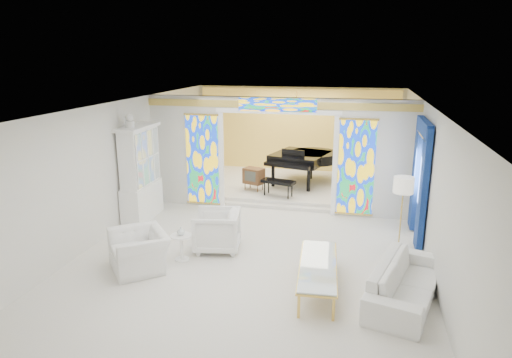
% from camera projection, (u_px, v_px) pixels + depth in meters
% --- Properties ---
extents(floor, '(12.00, 12.00, 0.00)m').
position_uv_depth(floor, '(261.00, 237.00, 10.43)').
color(floor, silver).
rests_on(floor, ground).
extents(ceiling, '(7.00, 12.00, 0.02)m').
position_uv_depth(ceiling, '(262.00, 105.00, 9.64)').
color(ceiling, white).
rests_on(ceiling, wall_back).
extents(wall_back, '(7.00, 0.02, 3.00)m').
position_uv_depth(wall_back, '(298.00, 131.00, 15.68)').
color(wall_back, silver).
rests_on(wall_back, floor).
extents(wall_front, '(7.00, 0.02, 3.00)m').
position_uv_depth(wall_front, '(132.00, 327.00, 4.38)').
color(wall_front, silver).
rests_on(wall_front, floor).
extents(wall_left, '(0.02, 12.00, 3.00)m').
position_uv_depth(wall_left, '(117.00, 166.00, 10.77)').
color(wall_left, silver).
rests_on(wall_left, floor).
extents(wall_right, '(0.02, 12.00, 3.00)m').
position_uv_depth(wall_right, '(429.00, 184.00, 9.29)').
color(wall_right, silver).
rests_on(wall_right, floor).
extents(partition_wall, '(7.00, 0.22, 3.00)m').
position_uv_depth(partition_wall, '(277.00, 150.00, 11.87)').
color(partition_wall, silver).
rests_on(partition_wall, floor).
extents(stained_glass_left, '(0.90, 0.04, 2.40)m').
position_uv_depth(stained_glass_left, '(203.00, 160.00, 12.29)').
color(stained_glass_left, gold).
rests_on(stained_glass_left, partition_wall).
extents(stained_glass_right, '(0.90, 0.04, 2.40)m').
position_uv_depth(stained_glass_right, '(356.00, 168.00, 11.43)').
color(stained_glass_right, gold).
rests_on(stained_glass_right, partition_wall).
extents(stained_glass_transom, '(2.00, 0.04, 0.34)m').
position_uv_depth(stained_glass_transom, '(277.00, 105.00, 11.46)').
color(stained_glass_transom, gold).
rests_on(stained_glass_transom, partition_wall).
extents(alcove_platform, '(6.80, 3.80, 0.18)m').
position_uv_depth(alcove_platform, '(289.00, 185.00, 14.26)').
color(alcove_platform, silver).
rests_on(alcove_platform, floor).
extents(gold_curtain_back, '(6.70, 0.10, 2.90)m').
position_uv_depth(gold_curtain_back, '(297.00, 132.00, 15.57)').
color(gold_curtain_back, '#EFCA53').
rests_on(gold_curtain_back, wall_back).
extents(chandelier, '(0.48, 0.48, 0.30)m').
position_uv_depth(chandelier, '(296.00, 107.00, 13.48)').
color(chandelier, gold).
rests_on(chandelier, ceiling).
extents(blue_drapes, '(0.14, 1.85, 2.65)m').
position_uv_depth(blue_drapes, '(420.00, 171.00, 9.95)').
color(blue_drapes, navy).
rests_on(blue_drapes, wall_right).
extents(china_cabinet, '(0.56, 1.46, 2.72)m').
position_uv_depth(china_cabinet, '(140.00, 174.00, 11.36)').
color(china_cabinet, white).
rests_on(china_cabinet, floor).
extents(armchair_left, '(1.50, 1.52, 0.74)m').
position_uv_depth(armchair_left, '(139.00, 251.00, 8.82)').
color(armchair_left, white).
rests_on(armchair_left, floor).
extents(armchair_right, '(1.10, 1.07, 0.87)m').
position_uv_depth(armchair_right, '(217.00, 230.00, 9.68)').
color(armchair_right, white).
rests_on(armchair_right, floor).
extents(sofa, '(1.52, 2.47, 0.68)m').
position_uv_depth(sofa, '(406.00, 282.00, 7.68)').
color(sofa, white).
rests_on(sofa, floor).
extents(side_table, '(0.57, 0.57, 0.54)m').
position_uv_depth(side_table, '(181.00, 244.00, 9.19)').
color(side_table, white).
rests_on(side_table, floor).
extents(vase, '(0.21, 0.21, 0.17)m').
position_uv_depth(vase, '(181.00, 231.00, 9.12)').
color(vase, silver).
rests_on(vase, side_table).
extents(coffee_table, '(0.79, 2.16, 0.47)m').
position_uv_depth(coffee_table, '(318.00, 266.00, 8.03)').
color(coffee_table, silver).
rests_on(coffee_table, floor).
extents(floor_lamp, '(0.44, 0.44, 1.66)m').
position_uv_depth(floor_lamp, '(403.00, 189.00, 9.22)').
color(floor_lamp, gold).
rests_on(floor_lamp, floor).
extents(grand_piano, '(2.31, 3.02, 1.16)m').
position_uv_depth(grand_piano, '(306.00, 158.00, 14.04)').
color(grand_piano, black).
rests_on(grand_piano, alcove_platform).
extents(tv_console, '(0.66, 0.56, 0.66)m').
position_uv_depth(tv_console, '(254.00, 176.00, 13.36)').
color(tv_console, brown).
rests_on(tv_console, alcove_platform).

